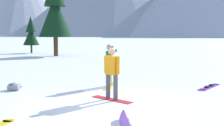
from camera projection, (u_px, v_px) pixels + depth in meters
ground_plane at (100, 106)px, 8.37m from camera, size 800.00×800.00×0.00m
snowboarder_foreground at (112, 72)px, 8.99m from camera, size 1.43×1.15×1.75m
snowboarder_midground at (109, 64)px, 11.27m from camera, size 0.40×1.60×1.75m
loose_snowboard_near_left at (126, 125)px, 6.16m from camera, size 0.38×1.87×0.27m
loose_snowboard_near_right at (209, 87)px, 11.17m from camera, size 1.37×1.68×0.09m
backpack_grey at (14, 87)px, 10.60m from camera, size 0.54×0.34×0.29m
pine_tree_tall at (55, 8)px, 25.96m from camera, size 3.14×3.14×8.35m
pine_tree_short at (31, 33)px, 30.00m from camera, size 1.75×1.75×4.05m
peak_west_ridge at (23, 2)px, 259.90m from camera, size 122.85×122.85×61.21m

